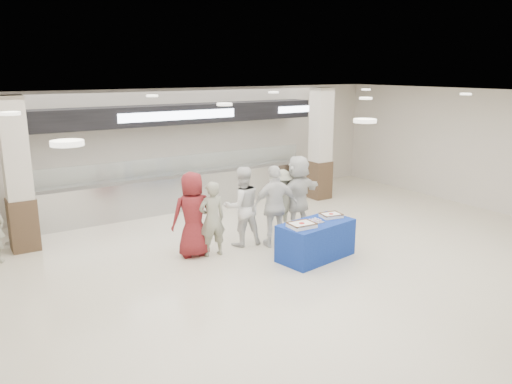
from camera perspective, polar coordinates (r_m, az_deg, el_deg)
ground at (r=9.37m, az=4.82°, el=-9.42°), size 14.00×14.00×0.00m
serving_line at (r=13.53m, az=-9.14°, el=2.87°), size 8.70×0.85×2.80m
column_left at (r=11.27m, az=-25.56°, el=1.41°), size 0.55×0.55×3.20m
column_right at (r=14.56m, az=7.38°, el=5.19°), size 0.55×0.55×3.20m
display_table at (r=10.08m, az=6.84°, el=-5.48°), size 1.65×1.01×0.75m
sheet_cake_left at (r=9.61m, az=5.24°, el=-3.74°), size 0.50×0.40×0.10m
sheet_cake_right at (r=10.33m, az=8.58°, el=-2.61°), size 0.46×0.38×0.09m
cupcake_tray at (r=9.93m, az=6.61°, el=-3.32°), size 0.37×0.28×0.06m
civilian_maroon at (r=10.06m, az=-7.23°, el=-2.58°), size 0.92×0.67×1.74m
soldier_a at (r=10.06m, az=-5.05°, el=-3.09°), size 0.59×0.42×1.54m
chef_tall at (r=10.61m, az=-1.60°, el=-1.65°), size 0.92×0.76×1.72m
chef_short at (r=10.55m, az=2.20°, el=-1.65°), size 1.09×0.63×1.75m
soldier_b at (r=11.53m, az=2.88°, el=-1.03°), size 1.00×0.63×1.47m
civilian_white at (r=11.58m, az=4.81°, el=-0.18°), size 1.72×0.79×1.79m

